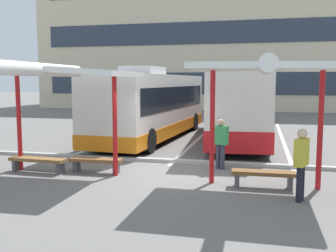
% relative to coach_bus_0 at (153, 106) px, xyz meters
% --- Properties ---
extents(ground_plane, '(160.00, 160.00, 0.00)m').
position_rel_coach_bus_0_xyz_m(ground_plane, '(2.19, -6.78, -1.63)').
color(ground_plane, slate).
extents(terminal_building, '(40.05, 14.89, 17.06)m').
position_rel_coach_bus_0_xyz_m(terminal_building, '(2.23, 26.21, 5.53)').
color(terminal_building, beige).
rests_on(terminal_building, ground).
extents(coach_bus_0, '(3.24, 10.99, 3.48)m').
position_rel_coach_bus_0_xyz_m(coach_bus_0, '(0.00, 0.00, 0.00)').
color(coach_bus_0, silver).
rests_on(coach_bus_0, ground).
extents(coach_bus_1, '(3.26, 11.85, 3.51)m').
position_rel_coach_bus_0_xyz_m(coach_bus_1, '(4.00, 1.17, -0.02)').
color(coach_bus_1, silver).
rests_on(coach_bus_1, ground).
extents(lane_stripe_0, '(0.16, 14.00, 0.01)m').
position_rel_coach_bus_0_xyz_m(lane_stripe_0, '(-1.83, 1.16, -1.63)').
color(lane_stripe_0, white).
rests_on(lane_stripe_0, ground).
extents(lane_stripe_1, '(0.16, 14.00, 0.01)m').
position_rel_coach_bus_0_xyz_m(lane_stripe_1, '(2.19, 1.16, -1.63)').
color(lane_stripe_1, white).
rests_on(lane_stripe_1, ground).
extents(lane_stripe_2, '(0.16, 14.00, 0.01)m').
position_rel_coach_bus_0_xyz_m(lane_stripe_2, '(6.22, 1.16, -1.63)').
color(lane_stripe_2, white).
rests_on(lane_stripe_2, ground).
extents(waiting_shelter_1, '(4.23, 4.79, 3.39)m').
position_rel_coach_bus_0_xyz_m(waiting_shelter_1, '(-0.69, -7.82, 1.46)').
color(waiting_shelter_1, red).
rests_on(waiting_shelter_1, ground).
extents(bench_2, '(1.87, 0.50, 0.45)m').
position_rel_coach_bus_0_xyz_m(bench_2, '(-1.59, -7.71, -1.29)').
color(bench_2, brown).
rests_on(bench_2, ground).
extents(bench_3, '(1.62, 0.46, 0.45)m').
position_rel_coach_bus_0_xyz_m(bench_3, '(0.21, -7.36, -1.30)').
color(bench_3, brown).
rests_on(bench_3, ground).
extents(waiting_shelter_2, '(3.81, 4.74, 3.35)m').
position_rel_coach_bus_0_xyz_m(waiting_shelter_2, '(5.25, -8.00, 1.48)').
color(waiting_shelter_2, red).
rests_on(waiting_shelter_2, ground).
extents(bench_4, '(1.68, 0.46, 0.45)m').
position_rel_coach_bus_0_xyz_m(bench_4, '(5.25, -7.91, -1.29)').
color(bench_4, brown).
rests_on(bench_4, ground).
extents(platform_kerb, '(44.00, 0.24, 0.12)m').
position_rel_coach_bus_0_xyz_m(platform_kerb, '(2.19, -5.33, -1.57)').
color(platform_kerb, '#ADADA8').
rests_on(platform_kerb, ground).
extents(waiting_passenger_0, '(0.52, 0.37, 1.63)m').
position_rel_coach_bus_0_xyz_m(waiting_passenger_0, '(3.91, -5.96, -0.70)').
color(waiting_passenger_0, '#33384C').
rests_on(waiting_passenger_0, ground).
extents(waiting_passenger_2, '(0.39, 0.55, 1.74)m').
position_rel_coach_bus_0_xyz_m(waiting_passenger_2, '(6.09, -8.94, -0.62)').
color(waiting_passenger_2, black).
rests_on(waiting_passenger_2, ground).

